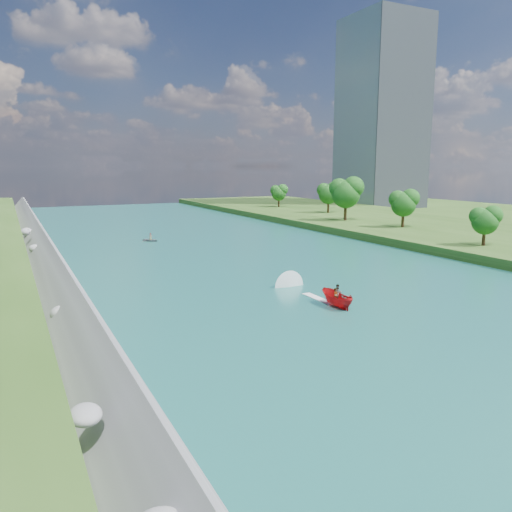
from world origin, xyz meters
TOP-DOWN VIEW (x-y plane):
  - ground at (0.00, 0.00)m, footprint 260.00×260.00m
  - river_water at (0.00, 20.00)m, footprint 55.00×240.00m
  - riprap_bank at (-25.84, 19.05)m, footprint 4.25×236.00m
  - office_tower at (82.50, 95.00)m, footprint 22.00×22.00m
  - trees_east at (40.40, 41.56)m, footprint 15.11×134.77m
  - motorboat at (-1.73, 2.00)m, footprint 3.60×18.96m
  - raft at (-6.71, 50.07)m, footprint 3.54×3.72m

SIDE VIEW (x-z plane):
  - ground at x=0.00m, z-range 0.00..0.00m
  - river_water at x=0.00m, z-range 0.00..0.10m
  - raft at x=-6.71m, z-range -0.29..1.19m
  - motorboat at x=-1.73m, z-range -0.18..1.82m
  - riprap_bank at x=-25.84m, z-range -0.28..3.88m
  - trees_east at x=40.40m, z-range 0.40..11.55m
  - office_tower at x=82.50m, z-range 0.00..60.00m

